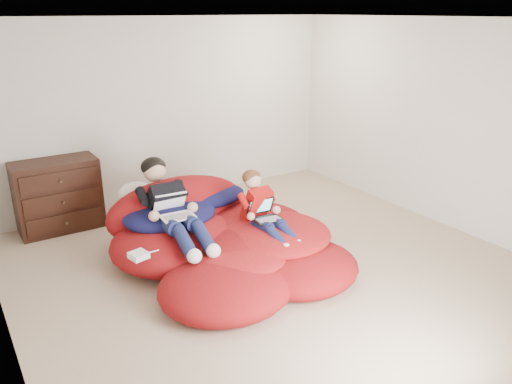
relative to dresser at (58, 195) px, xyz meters
name	(u,v)px	position (x,y,z in m)	size (l,w,h in m)	color
room_shell	(270,248)	(1.61, -2.24, -0.22)	(5.10, 5.10, 2.77)	tan
dresser	(58,195)	(0.00, 0.00, 0.00)	(0.98, 0.55, 0.88)	black
beanbag_pile	(222,240)	(1.25, -1.84, -0.19)	(2.28, 2.41, 0.85)	maroon
cream_pillow	(135,193)	(0.66, -0.91, 0.18)	(0.39, 0.25, 0.25)	#ECE5CD
older_boy	(169,202)	(0.80, -1.54, 0.24)	(0.38, 1.34, 0.74)	black
younger_boy	(263,207)	(1.64, -2.04, 0.17)	(0.29, 0.90, 0.65)	red
laptop_white	(174,210)	(0.80, -1.66, 0.20)	(0.35, 0.38, 0.22)	white
laptop_black	(264,213)	(1.64, -2.07, 0.11)	(0.31, 0.32, 0.21)	black
power_adapter	(139,255)	(0.27, -2.02, -0.02)	(0.15, 0.15, 0.06)	white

